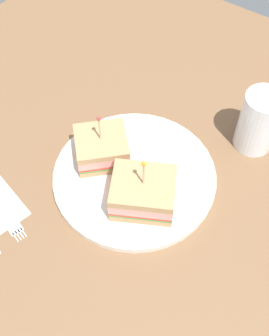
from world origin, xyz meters
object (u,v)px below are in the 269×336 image
at_px(plate, 134,177).
at_px(sandwich_half_front, 143,193).
at_px(sandwich_half_back, 103,146).
at_px(drink_glass, 258,124).
at_px(fork, 8,219).

height_order(plate, sandwich_half_front, sandwich_half_front).
xyz_separation_m(plate, sandwich_half_back, (0.00, 0.07, 0.03)).
bearing_deg(sandwich_half_back, sandwich_half_front, -110.71).
height_order(drink_glass, fork, drink_glass).
distance_m(sandwich_half_front, sandwich_half_back, 0.12).
xyz_separation_m(sandwich_half_back, drink_glass, (0.19, -0.21, 0.01)).
bearing_deg(plate, fork, 145.31).
distance_m(sandwich_half_front, fork, 0.23).
relative_size(drink_glass, fork, 0.99).
relative_size(plate, drink_glass, 2.41).
relative_size(sandwich_half_front, fork, 1.09).
height_order(sandwich_half_front, fork, sandwich_half_front).
bearing_deg(sandwich_half_back, plate, -93.75).
bearing_deg(plate, sandwich_half_back, 86.25).
xyz_separation_m(sandwich_half_back, fork, (-0.19, 0.06, -0.04)).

